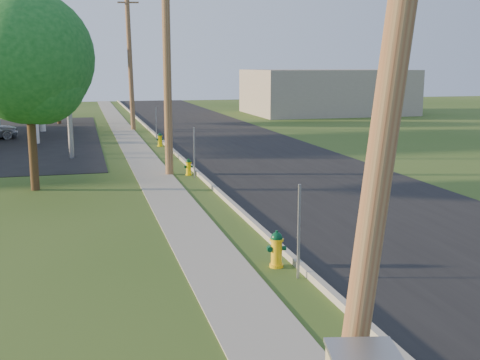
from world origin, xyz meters
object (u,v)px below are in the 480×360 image
tree_lot (57,61)px  hydrant_near (277,249)px  utility_pole_near (399,24)px  hydrant_far (160,140)px  utility_pole_far (130,59)px  utility_pole_mid (167,50)px  price_pylon (66,42)px  tree_verge (30,63)px  hydrant_mid (189,167)px

tree_lot → hydrant_near: bearing=-81.1°
utility_pole_near → hydrant_far: size_ratio=12.34×
utility_pole_near → hydrant_far: utility_pole_near is taller
utility_pole_near → utility_pole_far: (-0.00, 36.00, 0.00)m
utility_pole_mid → tree_lot: 24.16m
price_pylon → hydrant_near: bearing=-75.5°
hydrant_near → hydrant_far: 20.80m
utility_pole_mid → utility_pole_far: size_ratio=1.03×
tree_verge → utility_pole_far: bearing=76.0°
utility_pole_near → utility_pole_mid: 18.00m
utility_pole_mid → hydrant_far: (0.75, 8.81, -4.58)m
utility_pole_far → tree_verge: 20.54m
utility_pole_near → hydrant_near: utility_pole_near is taller
tree_verge → tree_lot: (0.06, 25.59, 0.25)m
hydrant_mid → utility_pole_far: bearing=92.3°
utility_pole_far → hydrant_near: utility_pole_far is taller
utility_pole_near → utility_pole_far: bearing=90.0°
hydrant_far → utility_pole_far: bearing=94.6°
utility_pole_mid → utility_pole_near: bearing=-90.0°
utility_pole_far → price_pylon: 13.11m
tree_verge → hydrant_far: (5.72, 10.74, -4.08)m
utility_pole_near → tree_verge: bearing=107.2°
utility_pole_mid → tree_lot: size_ratio=1.34×
tree_lot → utility_pole_mid: bearing=-78.3°
utility_pole_far → price_pylon: (-3.90, -12.50, 0.63)m
price_pylon → tree_verge: size_ratio=0.99×
utility_pole_mid → price_pylon: size_ratio=1.43×
utility_pole_far → tree_verge: size_ratio=1.37×
utility_pole_near → hydrant_far: bearing=88.4°
hydrant_mid → hydrant_far: hydrant_far is taller
utility_pole_near → tree_verge: utility_pole_near is taller
tree_lot → hydrant_near: tree_lot is taller
utility_pole_mid → tree_verge: (-4.97, -1.93, -0.50)m
price_pylon → hydrant_mid: bearing=-51.6°
hydrant_near → hydrant_mid: size_ratio=1.20×
utility_pole_mid → tree_verge: utility_pole_mid is taller
tree_verge → hydrant_far: size_ratio=9.00×
price_pylon → hydrant_far: price_pylon is taller
utility_pole_far → hydrant_far: size_ratio=12.37×
utility_pole_near → price_pylon: bearing=99.4°
tree_verge → hydrant_near: bearing=-60.9°
price_pylon → hydrant_mid: size_ratio=9.95×
tree_verge → hydrant_mid: (5.70, 1.59, -4.12)m
utility_pole_mid → utility_pole_far: 18.00m
tree_lot → hydrant_far: (5.66, -14.85, -4.33)m
utility_pole_near → utility_pole_mid: (-0.00, 18.00, 0.15)m
tree_verge → hydrant_mid: 7.21m
utility_pole_far → hydrant_far: bearing=-85.4°
tree_verge → tree_lot: bearing=89.9°
utility_pole_mid → hydrant_mid: bearing=-24.8°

